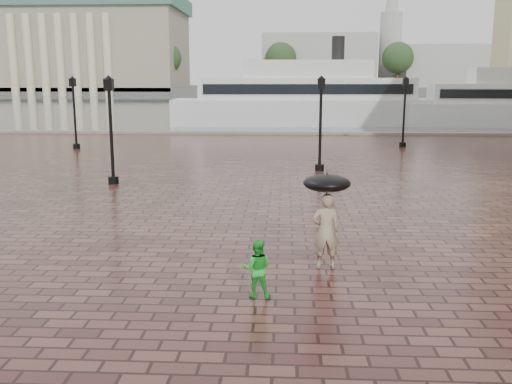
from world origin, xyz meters
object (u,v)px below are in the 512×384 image
child_pedestrian (257,269)px  ferry_near (305,99)px  adult_pedestrian (326,231)px  street_lamps (234,117)px

child_pedestrian → ferry_near: size_ratio=0.05×
adult_pedestrian → street_lamps: bearing=-82.9°
adult_pedestrian → ferry_near: bearing=-96.0°
child_pedestrian → street_lamps: bearing=-82.0°
adult_pedestrian → ferry_near: ferry_near is taller
street_lamps → adult_pedestrian: (3.79, -18.11, -1.42)m
street_lamps → adult_pedestrian: bearing=-78.2°
street_lamps → child_pedestrian: (2.26, -20.05, -1.71)m
adult_pedestrian → child_pedestrian: bearing=47.2°
child_pedestrian → adult_pedestrian: bearing=-126.5°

